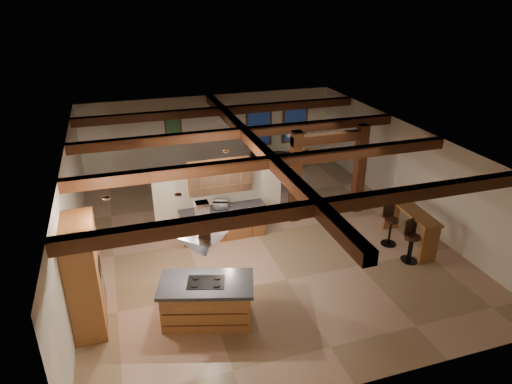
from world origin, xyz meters
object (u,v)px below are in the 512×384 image
at_px(dining_table, 218,190).
at_px(bar_counter, 410,221).
at_px(sofa, 275,156).
at_px(kitchen_island, 207,301).

relative_size(dining_table, bar_counter, 0.89).
xyz_separation_m(dining_table, bar_counter, (4.47, -4.64, 0.42)).
distance_m(dining_table, bar_counter, 6.46).
bearing_deg(bar_counter, sofa, 100.70).
relative_size(kitchen_island, sofa, 1.10).
height_order(kitchen_island, bar_counter, bar_counter).
xyz_separation_m(kitchen_island, bar_counter, (6.14, 1.44, 0.26)).
relative_size(kitchen_island, dining_table, 1.15).
bearing_deg(bar_counter, kitchen_island, -166.81).
bearing_deg(sofa, kitchen_island, 80.78).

